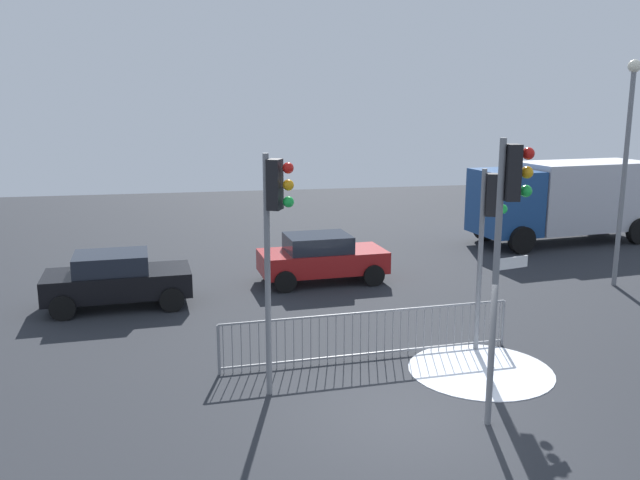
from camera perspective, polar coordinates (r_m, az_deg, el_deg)
The scene contains 11 objects.
ground_plane at distance 12.26m, azimuth 7.63°, elevation -14.69°, with size 60.00×60.00×0.00m, color #26282D.
traffic_light_foreground_left at distance 11.96m, azimuth -3.93°, elevation 1.59°, with size 0.53×0.40×4.55m.
traffic_light_mid_right at distance 11.18m, azimuth 15.72°, elevation 1.68°, with size 0.57×0.35×4.88m.
traffic_light_foreground_right at distance 14.70m, azimuth 14.28°, elevation 1.73°, with size 0.54×0.39×4.04m.
direction_sign_post at distance 13.14m, azimuth 14.87°, elevation -5.73°, with size 0.77×0.25×2.80m.
pedestrian_guard_railing at distance 14.41m, azimuth 4.19°, elevation -8.06°, with size 6.44×0.47×1.07m.
car_red_mid at distance 20.26m, azimuth 0.11°, elevation -1.48°, with size 3.91×2.14×1.47m.
car_black_trailing at distance 18.69m, azimuth -16.99°, elevation -3.18°, with size 3.90×2.14×1.47m.
delivery_truck at distance 27.38m, azimuth 20.11°, elevation 3.39°, with size 7.28×3.44×3.10m.
street_lamp at distance 21.27m, azimuth 24.72°, elevation 6.98°, with size 0.36×0.36×6.56m.
snow_patch_kerb at distance 14.38m, azimuth 13.55°, elevation -10.76°, with size 2.96×2.96×0.01m, color white.
Camera 1 is at (-3.66, -10.34, 5.49)m, focal length 37.45 mm.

